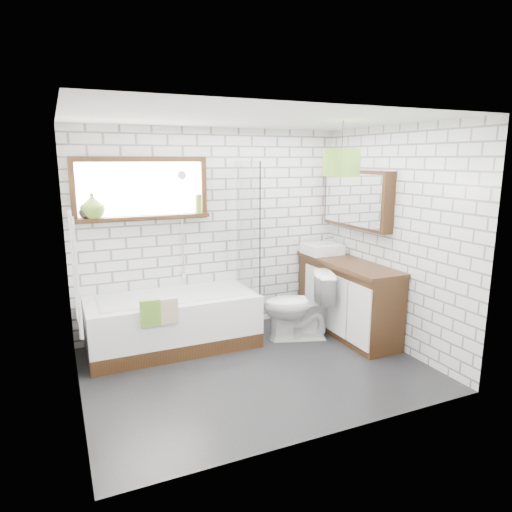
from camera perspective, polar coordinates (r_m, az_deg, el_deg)
name	(u,v)px	position (r m, az deg, el deg)	size (l,w,h in m)	color
floor	(256,369)	(4.89, -0.04, -13.91)	(3.40, 2.60, 0.01)	black
ceiling	(256,118)	(4.41, -0.05, 16.87)	(3.40, 2.60, 0.01)	white
wall_back	(213,232)	(5.68, -5.40, 3.05)	(3.40, 0.01, 2.50)	white
wall_front	(328,283)	(3.36, 9.03, -3.37)	(3.40, 0.01, 2.50)	white
wall_left	(69,267)	(4.11, -22.32, -1.30)	(0.01, 2.60, 2.50)	white
wall_right	(393,239)	(5.39, 16.76, 2.10)	(0.01, 2.60, 2.50)	white
window	(142,189)	(5.37, -14.08, 8.13)	(1.52, 0.16, 0.68)	black
towel_radiator	(75,272)	(4.12, -21.64, -1.92)	(0.06, 0.52, 1.00)	white
mirror_cabinet	(357,199)	(5.75, 12.46, 6.95)	(0.16, 1.20, 0.70)	black
shower_riser	(182,226)	(5.51, -9.23, 3.71)	(0.02, 0.02, 1.30)	silver
bathtub	(173,322)	(5.35, -10.31, -8.13)	(1.89, 0.83, 0.61)	white
shower_screen	(247,226)	(5.37, -1.09, 3.79)	(0.02, 0.72, 1.50)	white
towel_green	(150,313)	(4.81, -13.07, -6.99)	(0.20, 0.06, 0.28)	#588427
towel_beige	(168,311)	(4.84, -10.93, -6.75)	(0.20, 0.05, 0.27)	tan
vanity	(347,297)	(5.77, 11.28, -5.07)	(0.52, 1.60, 0.92)	black
basin	(322,249)	(6.01, 8.28, 0.89)	(0.45, 0.39, 0.13)	white
tap	(333,243)	(6.09, 9.57, 1.55)	(0.03, 0.03, 0.15)	silver
toilet	(298,306)	(5.51, 5.27, -6.21)	(0.81, 0.46, 0.82)	white
vase_olive	(93,208)	(5.28, -19.75, 5.72)	(0.26, 0.26, 0.27)	olive
vase_dark	(87,212)	(5.29, -20.36, 5.16)	(0.17, 0.17, 0.18)	black
bottle	(198,205)	(5.51, -7.21, 6.29)	(0.07, 0.07, 0.22)	olive
pendant	(342,162)	(4.68, 10.64, 11.43)	(0.37, 0.37, 0.27)	#588427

